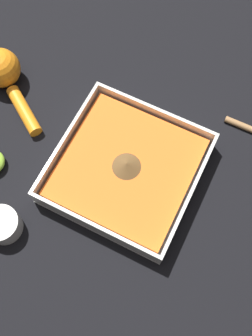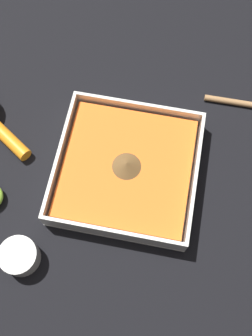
# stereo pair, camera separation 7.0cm
# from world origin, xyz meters

# --- Properties ---
(ground_plane) EXTENTS (4.00, 4.00, 0.00)m
(ground_plane) POSITION_xyz_m (0.00, 0.00, 0.00)
(ground_plane) COLOR black
(square_dish) EXTENTS (0.25, 0.25, 0.05)m
(square_dish) POSITION_xyz_m (-0.03, 0.03, 0.02)
(square_dish) COLOR silver
(square_dish) RESTS_ON ground_plane
(spice_bowl) EXTENTS (0.06, 0.06, 0.04)m
(spice_bowl) POSITION_xyz_m (0.15, -0.12, 0.02)
(spice_bowl) COLOR silver
(spice_bowl) RESTS_ON ground_plane
(lemon_squeezer) EXTENTS (0.13, 0.17, 0.08)m
(lemon_squeezer) POSITION_xyz_m (-0.10, -0.27, 0.03)
(lemon_squeezer) COLOR orange
(lemon_squeezer) RESTS_ON ground_plane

